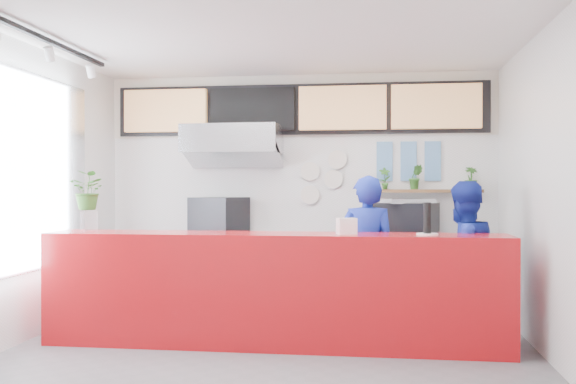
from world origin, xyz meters
The scene contains 43 objects.
floor centered at (0.00, 0.00, 0.00)m, with size 5.00×5.00×0.00m, color slate.
ceiling centered at (0.00, 0.00, 3.00)m, with size 5.00×5.00×0.00m, color silver.
wall_back centered at (0.00, 2.50, 1.50)m, with size 5.00×5.00×0.00m, color white.
wall_left centered at (-2.50, 0.00, 1.50)m, with size 5.00×5.00×0.00m, color white.
wall_right centered at (2.50, 0.00, 1.50)m, with size 5.00×5.00×0.00m, color white.
service_counter centered at (0.00, 0.40, 0.55)m, with size 4.50×0.60×1.10m, color #B50C12.
cream_band centered at (0.00, 2.49, 2.60)m, with size 5.00×0.02×0.80m, color beige.
prep_bench centered at (-0.80, 2.20, 0.45)m, with size 1.80×0.60×0.90m, color #B2B5BA.
panini_oven centered at (-0.99, 2.20, 1.16)m, with size 0.57×0.57×0.52m, color black.
extraction_hood centered at (-0.80, 2.15, 2.15)m, with size 1.20×0.70×0.35m, color #B2B5BA.
hood_lip centered at (-0.80, 2.15, 1.95)m, with size 1.20×0.70×0.08m, color #B2B5BA.
right_bench centered at (1.50, 2.20, 0.45)m, with size 1.80×0.60×0.90m, color #B2B5BA.
espresso_machine centered at (1.36, 2.20, 1.13)m, with size 0.71×0.51×0.46m, color black.
espresso_tray centered at (1.36, 2.20, 1.38)m, with size 0.59×0.41×0.05m, color silver.
herb_shelf centered at (1.60, 2.40, 1.50)m, with size 1.40×0.18×0.04m, color brown.
menu_board_far_left centered at (-1.75, 2.38, 2.55)m, with size 1.10×0.10×0.55m, color tan.
menu_board_mid_left centered at (-0.59, 2.38, 2.55)m, with size 1.10×0.10×0.55m, color black.
menu_board_mid_right centered at (0.57, 2.38, 2.55)m, with size 1.10×0.10×0.55m, color tan.
menu_board_far_right centered at (1.73, 2.38, 2.55)m, with size 1.10×0.10×0.55m, color tan.
soffit centered at (0.00, 2.46, 2.55)m, with size 4.80×0.04×0.65m, color black.
window_pane centered at (-2.47, 0.30, 1.70)m, with size 0.04×2.20×1.90m, color silver.
window_frame centered at (-2.45, 0.30, 1.70)m, with size 0.03×2.30×2.00m, color #B2B5BA.
track_rail centered at (-2.10, 0.00, 2.94)m, with size 0.05×2.40×0.04m, color black.
dec_plate_a centered at (0.15, 2.47, 1.75)m, with size 0.24×0.24×0.03m, color silver.
dec_plate_b centered at (0.45, 2.47, 1.65)m, with size 0.24×0.24×0.03m, color silver.
dec_plate_c centered at (0.15, 2.47, 1.45)m, with size 0.24×0.24×0.03m, color silver.
dec_plate_d centered at (0.50, 2.47, 1.90)m, with size 0.24×0.24×0.03m, color silver.
photo_frame_a centered at (1.10, 2.48, 2.00)m, with size 0.20×0.02×0.25m, color #598CBF.
photo_frame_b centered at (1.40, 2.48, 2.00)m, with size 0.20×0.02×0.25m, color #598CBF.
photo_frame_c centered at (1.70, 2.48, 2.00)m, with size 0.20×0.02×0.25m, color #598CBF.
photo_frame_d centered at (1.10, 2.48, 1.75)m, with size 0.20×0.02×0.25m, color #598CBF.
photo_frame_e centered at (1.40, 2.48, 1.75)m, with size 0.20×0.02×0.25m, color #598CBF.
photo_frame_f centered at (1.70, 2.48, 1.75)m, with size 0.20×0.02×0.25m, color #598CBF.
staff_center centered at (0.89, 0.97, 0.83)m, with size 0.61×0.40×1.67m, color #162797.
staff_right centered at (1.86, 0.89, 0.81)m, with size 0.78×0.61×1.61m, color #162797.
herb_a centered at (1.10, 2.40, 1.66)m, with size 0.15×0.10×0.28m, color #356E26.
herb_b centered at (1.48, 2.40, 1.67)m, with size 0.17×0.14×0.31m, color #356E26.
herb_d centered at (2.16, 2.40, 1.66)m, with size 0.16×0.14×0.28m, color #356E26.
glass_vase centered at (-1.87, 0.34, 1.20)m, with size 0.17×0.17×0.21m, color white.
basil_vase centered at (-1.87, 0.34, 1.52)m, with size 0.35×0.31×0.39m, color #356E26.
napkin_holder centered at (0.71, 0.37, 1.18)m, with size 0.18×0.11×0.15m, color white.
white_plate centered at (1.46, 0.38, 1.11)m, with size 0.20×0.20×0.02m, color white.
pepper_mill centered at (1.46, 0.38, 1.26)m, with size 0.07×0.07×0.29m, color black.
Camera 1 is at (0.97, -5.76, 1.56)m, focal length 40.00 mm.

